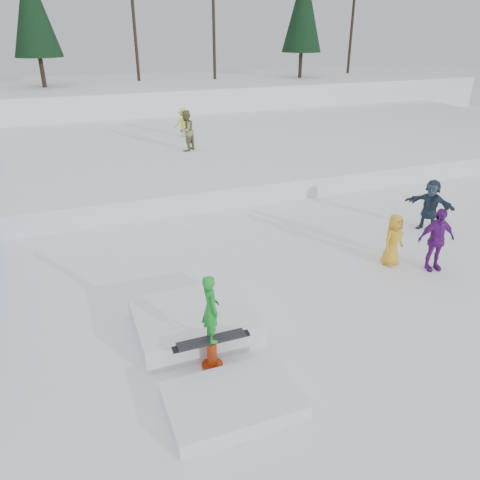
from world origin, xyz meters
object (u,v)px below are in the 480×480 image
object	(u,v)px
walker_olive	(186,131)
jib_rail_feature	(204,338)
spectator_dark	(430,205)
spectator_yellow	(393,240)
walker_ygreen	(184,123)
spectator_purple	(436,239)

from	to	relation	value
walker_olive	jib_rail_feature	xyz separation A→B (m)	(-3.55, -14.15, -1.46)
spectator_dark	spectator_yellow	bearing A→B (deg)	-91.40
jib_rail_feature	spectator_dark	bearing A→B (deg)	21.26
walker_ygreen	spectator_dark	bearing A→B (deg)	111.06
walker_ygreen	spectator_purple	distance (m)	16.31
walker_ygreen	spectator_dark	size ratio (longest dim) A/B	0.86
walker_ygreen	jib_rail_feature	xyz separation A→B (m)	(-4.24, -17.21, -1.25)
spectator_yellow	jib_rail_feature	distance (m)	6.57
spectator_purple	jib_rail_feature	bearing A→B (deg)	-159.58
spectator_purple	jib_rail_feature	size ratio (longest dim) A/B	0.42
walker_olive	jib_rail_feature	bearing A→B (deg)	33.89
walker_ygreen	jib_rail_feature	size ratio (longest dim) A/B	0.34
spectator_yellow	jib_rail_feature	size ratio (longest dim) A/B	0.35
walker_ygreen	spectator_purple	bearing A→B (deg)	102.08
spectator_purple	spectator_dark	xyz separation A→B (m)	(1.87, 2.34, -0.04)
spectator_purple	spectator_yellow	xyz separation A→B (m)	(-0.91, 0.68, -0.15)
walker_ygreen	jib_rail_feature	distance (m)	17.77
spectator_yellow	jib_rail_feature	xyz separation A→B (m)	(-6.28, -1.87, -0.47)
walker_olive	spectator_dark	size ratio (longest dim) A/B	1.09
spectator_dark	jib_rail_feature	world-z (taller)	jib_rail_feature
spectator_yellow	spectator_dark	world-z (taller)	spectator_dark
jib_rail_feature	spectator_purple	bearing A→B (deg)	9.39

